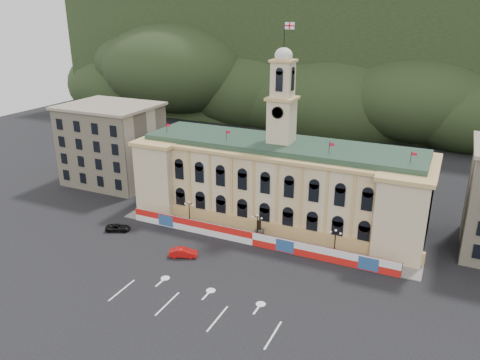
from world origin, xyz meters
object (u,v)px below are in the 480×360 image
at_px(red_sedan, 183,253).
at_px(statue, 259,232).
at_px(black_suv, 118,228).
at_px(lamp_center, 257,225).

bearing_deg(red_sedan, statue, -59.48).
bearing_deg(statue, black_suv, -161.49).
bearing_deg(black_suv, statue, -95.24).
distance_m(lamp_center, black_suv, 26.35).
bearing_deg(statue, red_sedan, -127.60).
bearing_deg(lamp_center, red_sedan, -130.12).
relative_size(lamp_center, black_suv, 1.04).
bearing_deg(red_sedan, black_suv, 57.01).
bearing_deg(lamp_center, statue, 90.00).
xyz_separation_m(statue, black_suv, (-25.17, -8.43, -0.56)).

